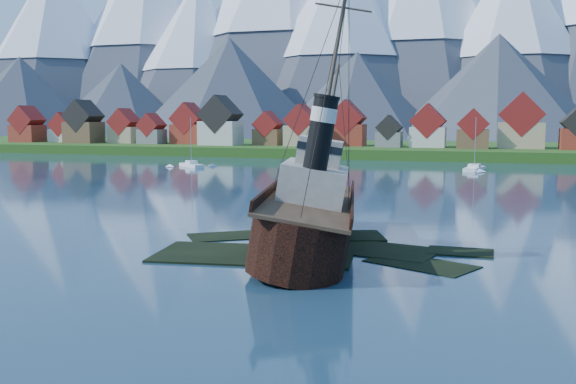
% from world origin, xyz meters
% --- Properties ---
extents(ground, '(1400.00, 1400.00, 0.00)m').
position_xyz_m(ground, '(0.00, 0.00, 0.00)').
color(ground, '#1C3950').
rests_on(ground, ground).
extents(shoal, '(31.71, 21.24, 1.14)m').
position_xyz_m(shoal, '(1.78, 2.15, -0.35)').
color(shoal, black).
rests_on(shoal, ground).
extents(shore_bank, '(600.00, 80.00, 3.20)m').
position_xyz_m(shore_bank, '(0.00, 170.00, 0.00)').
color(shore_bank, '#1B4213').
rests_on(shore_bank, ground).
extents(seawall, '(600.00, 2.50, 2.00)m').
position_xyz_m(seawall, '(0.00, 132.00, 0.00)').
color(seawall, '#3F3D38').
rests_on(seawall, ground).
extents(town, '(250.96, 16.69, 17.30)m').
position_xyz_m(town, '(-33.12, 152.18, 8.99)').
color(town, maroon).
rests_on(town, ground).
extents(mountains, '(965.00, 340.00, 205.00)m').
position_xyz_m(mountains, '(-0.79, 481.26, 89.34)').
color(mountains, '#2D333D').
rests_on(mountains, ground).
extents(tugboat_wreck, '(7.81, 33.65, 26.67)m').
position_xyz_m(tugboat_wreck, '(0.51, 3.98, 3.33)').
color(tugboat_wreck, black).
rests_on(tugboat_wreck, ground).
extents(sailboat_c, '(9.36, 8.46, 13.04)m').
position_xyz_m(sailboat_c, '(-55.34, 91.94, 0.29)').
color(sailboat_c, white).
rests_on(sailboat_c, ground).
extents(sailboat_e, '(5.02, 11.70, 13.18)m').
position_xyz_m(sailboat_e, '(13.84, 101.60, 0.29)').
color(sailboat_e, white).
rests_on(sailboat_e, ground).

